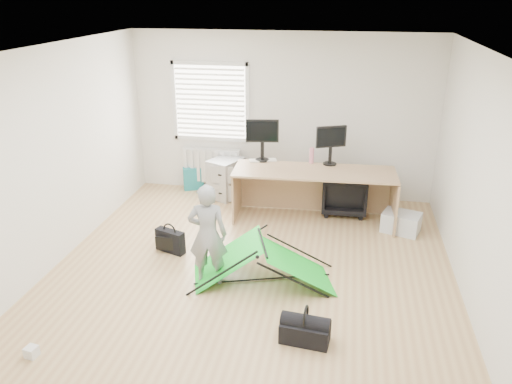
% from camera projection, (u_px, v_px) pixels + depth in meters
% --- Properties ---
extents(ground, '(5.50, 5.50, 0.00)m').
position_uv_depth(ground, '(250.00, 275.00, 6.20)').
color(ground, tan).
rests_on(ground, ground).
extents(back_wall, '(5.00, 0.02, 2.70)m').
position_uv_depth(back_wall, '(282.00, 116.00, 8.19)').
color(back_wall, silver).
rests_on(back_wall, ground).
extents(window, '(1.20, 0.06, 1.20)m').
position_uv_depth(window, '(210.00, 102.00, 8.28)').
color(window, silver).
rests_on(window, back_wall).
extents(radiator, '(1.00, 0.12, 0.60)m').
position_uv_depth(radiator, '(212.00, 165.00, 8.66)').
color(radiator, silver).
rests_on(radiator, back_wall).
extents(desk, '(2.42, 0.87, 0.81)m').
position_uv_depth(desk, '(313.00, 196.00, 7.49)').
color(desk, '#A6825D').
rests_on(desk, ground).
extents(filing_cabinet, '(0.63, 0.70, 0.67)m').
position_uv_depth(filing_cabinet, '(226.00, 178.00, 8.42)').
color(filing_cabinet, '#A1A3A6').
rests_on(filing_cabinet, ground).
extents(monitor_left, '(0.51, 0.18, 0.48)m').
position_uv_depth(monitor_left, '(262.00, 146.00, 7.68)').
color(monitor_left, black).
rests_on(monitor_left, desk).
extents(monitor_right, '(0.47, 0.27, 0.44)m').
position_uv_depth(monitor_right, '(330.00, 150.00, 7.52)').
color(monitor_right, black).
rests_on(monitor_right, desk).
extents(keyboard, '(0.45, 0.26, 0.02)m').
position_uv_depth(keyboard, '(263.00, 160.00, 7.75)').
color(keyboard, beige).
rests_on(keyboard, desk).
extents(thermos, '(0.07, 0.07, 0.24)m').
position_uv_depth(thermos, '(312.00, 155.00, 7.62)').
color(thermos, '#D2758A').
rests_on(thermos, desk).
extents(office_chair, '(0.69, 0.71, 0.63)m').
position_uv_depth(office_chair, '(344.00, 193.00, 7.83)').
color(office_chair, black).
rests_on(office_chair, ground).
extents(person, '(0.49, 0.36, 1.26)m').
position_uv_depth(person, '(208.00, 235.00, 5.83)').
color(person, gray).
rests_on(person, ground).
extents(kite, '(1.82, 1.22, 0.52)m').
position_uv_depth(kite, '(262.00, 262.00, 5.98)').
color(kite, '#12C728').
rests_on(kite, ground).
extents(storage_crate, '(0.61, 0.51, 0.29)m').
position_uv_depth(storage_crate, '(401.00, 222.00, 7.25)').
color(storage_crate, silver).
rests_on(storage_crate, ground).
extents(tote_bag, '(0.37, 0.27, 0.40)m').
position_uv_depth(tote_bag, '(193.00, 178.00, 8.77)').
color(tote_bag, teal).
rests_on(tote_bag, ground).
extents(laptop_bag, '(0.44, 0.26, 0.31)m').
position_uv_depth(laptop_bag, '(170.00, 241.00, 6.69)').
color(laptop_bag, black).
rests_on(laptop_bag, ground).
extents(white_box, '(0.12, 0.12, 0.11)m').
position_uv_depth(white_box, '(32.00, 352.00, 4.80)').
color(white_box, silver).
rests_on(white_box, ground).
extents(duffel_bag, '(0.51, 0.30, 0.21)m').
position_uv_depth(duffel_bag, '(305.00, 332.00, 4.99)').
color(duffel_bag, black).
rests_on(duffel_bag, ground).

